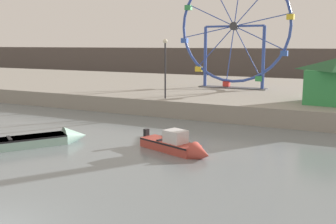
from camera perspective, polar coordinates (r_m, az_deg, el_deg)
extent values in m
cube|color=gray|center=(36.53, 11.88, 2.58)|extent=(110.00, 22.40, 1.16)
cube|color=#564C47|center=(58.03, 17.57, 6.53)|extent=(140.00, 3.00, 4.40)
cube|color=#93BCAD|center=(20.76, -20.35, -4.13)|extent=(3.34, 4.18, 0.50)
cube|color=black|center=(20.72, -20.38, -3.56)|extent=(3.33, 4.15, 0.08)
cone|color=#93BCAD|center=(21.32, -13.17, -3.41)|extent=(1.56, 1.58, 1.09)
cube|color=black|center=(20.63, -21.85, -3.51)|extent=(0.90, 0.68, 0.06)
cube|color=#B24238|center=(18.93, 0.24, -4.88)|extent=(3.32, 2.00, 0.45)
cube|color=black|center=(18.89, 0.24, -4.33)|extent=(3.30, 2.01, 0.08)
cone|color=#B24238|center=(17.61, 4.82, -6.04)|extent=(1.14, 1.19, 0.96)
cube|color=black|center=(20.05, -3.13, -3.07)|extent=(0.27, 0.29, 0.44)
cube|color=silver|center=(18.53, 1.10, -3.53)|extent=(1.16, 1.08, 0.60)
cube|color=black|center=(19.15, -0.59, -3.92)|extent=(0.44, 0.86, 0.06)
torus|color=#334CA8|center=(35.38, 9.50, 12.08)|extent=(9.77, 0.24, 9.77)
cylinder|color=#38383D|center=(35.38, 9.50, 12.08)|extent=(0.70, 0.50, 0.70)
cylinder|color=#334CA8|center=(35.45, 8.95, 8.27)|extent=(0.64, 0.08, 4.74)
cube|color=red|center=(35.70, 8.40, 4.03)|extent=(0.56, 0.48, 0.44)
cylinder|color=#334CA8|center=(35.03, 11.24, 8.65)|extent=(2.39, 0.08, 4.20)
cube|color=#33934C|center=(34.86, 12.95, 4.70)|extent=(0.56, 0.48, 0.44)
cylinder|color=#334CA8|center=(34.78, 12.91, 10.37)|extent=(4.36, 0.08, 2.07)
cube|color=#3356B7|center=(34.33, 16.37, 8.09)|extent=(0.56, 0.48, 0.44)
cylinder|color=#334CA8|center=(34.79, 13.29, 12.76)|extent=(4.69, 0.08, 1.00)
cube|color=yellow|center=(34.33, 17.19, 12.94)|extent=(0.56, 0.48, 0.44)
cylinder|color=#334CA8|center=(35.06, 12.19, 14.88)|extent=(3.30, 0.08, 3.55)
cylinder|color=#334CA8|center=(35.89, 7.76, 15.42)|extent=(2.39, 0.08, 4.20)
cylinder|color=#334CA8|center=(36.14, 6.17, 13.69)|extent=(4.36, 0.08, 2.07)
cube|color=#33934C|center=(37.01, 2.95, 14.76)|extent=(0.56, 0.48, 0.44)
cylinder|color=#334CA8|center=(36.13, 5.86, 11.38)|extent=(4.69, 0.08, 1.00)
cube|color=#3356B7|center=(37.01, 2.41, 10.23)|extent=(0.56, 0.48, 0.44)
cylinder|color=#334CA8|center=(35.87, 6.92, 9.32)|extent=(3.30, 0.08, 3.55)
cube|color=yellow|center=(36.51, 4.44, 6.18)|extent=(0.56, 0.48, 0.44)
cylinder|color=#334CA8|center=(36.23, 5.38, 7.87)|extent=(0.28, 0.28, 5.36)
cylinder|color=#334CA8|center=(34.69, 13.54, 7.56)|extent=(0.28, 0.28, 5.36)
cylinder|color=#334CA8|center=(35.38, 9.50, 12.08)|extent=(5.24, 0.18, 0.18)
cube|color=#4C4C51|center=(35.56, 9.26, 3.48)|extent=(6.04, 1.20, 0.08)
cylinder|color=#2D2D33|center=(28.20, -0.40, 5.90)|extent=(0.12, 0.12, 3.91)
sphere|color=#F2EACC|center=(28.13, -0.40, 10.16)|extent=(0.32, 0.32, 0.32)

